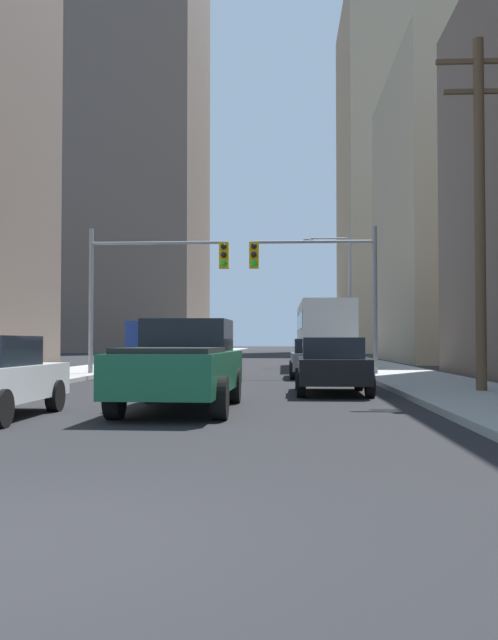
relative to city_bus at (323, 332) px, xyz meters
name	(u,v)px	position (x,y,z in m)	size (l,w,h in m)	color
sidewalk_left	(172,358)	(-11.05, 17.50, -1.85)	(3.53, 160.00, 0.15)	#9E9E99
sidewalk_right	(346,359)	(2.71, 17.50, -1.85)	(3.53, 160.00, 0.15)	#9E9E99
city_bus	(323,332)	(0.00, 0.00, 0.00)	(2.67, 11.51, 3.40)	silver
pickup_truck_green	(182,365)	(-4.16, -22.77, -1.00)	(2.20, 5.46, 1.90)	#195938
cargo_van_blue	(160,344)	(-7.58, -6.59, -0.64)	(2.16, 5.23, 2.26)	navy
sedan_black	(332,365)	(-0.75, -18.19, -1.16)	(1.95, 4.22, 1.52)	black
sedan_grey	(315,358)	(-0.88, -10.08, -1.16)	(1.95, 4.22, 1.52)	slate
sedan_silver	(201,351)	(-7.50, 7.84, -1.16)	(1.95, 4.23, 1.52)	#B7BABF
sedan_maroon	(210,350)	(-7.51, 13.06, -1.16)	(1.96, 4.27, 1.52)	maroon
traffic_signal_near_left	(152,274)	(-7.38, -9.52, 2.20)	(5.69, 0.44, 6.00)	gray
traffic_signal_near_right	(319,274)	(-0.67, -9.52, 2.17)	(5.09, 0.44, 6.00)	gray
utility_pole_right	(480,206)	(3.06, -18.86, 3.03)	(2.20, 0.28, 9.38)	brown
street_lamp_right	(342,286)	(1.20, 2.34, 2.65)	(2.72, 0.32, 7.50)	gray
building_left_far_tower	(126,129)	(-24.16, 57.65, 29.19)	(20.72, 25.20, 62.24)	#66564C
building_right_mid_block	(497,216)	(13.24, 13.34, 8.54)	(15.34, 19.04, 20.94)	tan
building_right_far_highrise	(420,178)	(15.75, 54.63, 21.11)	(20.23, 22.69, 46.09)	tan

